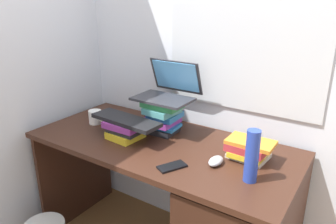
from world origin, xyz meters
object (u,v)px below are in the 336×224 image
at_px(book_stack_side, 249,149).
at_px(book_stack_keyboard_riser, 125,129).
at_px(mug, 95,117).
at_px(computer_mouse, 216,161).
at_px(book_stack_tall, 162,116).
at_px(keyboard, 126,120).
at_px(cell_phone, 172,166).
at_px(water_bottle, 252,156).
at_px(laptop, 168,89).
at_px(desk, 218,222).

bearing_deg(book_stack_side, book_stack_keyboard_riser, -167.65).
xyz_separation_m(book_stack_keyboard_riser, mug, (-0.30, 0.06, -0.01)).
xyz_separation_m(book_stack_keyboard_riser, computer_mouse, (0.56, 0.00, -0.03)).
relative_size(book_stack_tall, book_stack_keyboard_riser, 1.07).
xyz_separation_m(keyboard, mug, (-0.31, 0.06, -0.07)).
relative_size(book_stack_keyboard_riser, computer_mouse, 2.00).
relative_size(book_stack_keyboard_riser, keyboard, 0.50).
relative_size(book_stack_side, cell_phone, 1.65).
xyz_separation_m(book_stack_keyboard_riser, water_bottle, (0.75, -0.04, 0.07)).
relative_size(computer_mouse, water_bottle, 0.43).
distance_m(laptop, computer_mouse, 0.55).
bearing_deg(book_stack_keyboard_riser, water_bottle, -3.42).
bearing_deg(laptop, computer_mouse, -29.37).
relative_size(mug, water_bottle, 0.48).
bearing_deg(book_stack_tall, keyboard, -122.84).
distance_m(water_bottle, cell_phone, 0.38).
xyz_separation_m(desk, book_stack_tall, (-0.45, 0.15, 0.45)).
relative_size(keyboard, mug, 3.64).
bearing_deg(desk, laptop, 155.11).
bearing_deg(book_stack_side, computer_mouse, -127.09).
bearing_deg(cell_phone, laptop, 152.45).
bearing_deg(computer_mouse, book_stack_side, 52.91).
bearing_deg(water_bottle, computer_mouse, 165.41).
relative_size(book_stack_keyboard_riser, laptop, 0.63).
bearing_deg(laptop, book_stack_tall, -89.75).
distance_m(laptop, cell_phone, 0.53).
distance_m(book_stack_keyboard_riser, keyboard, 0.06).
xyz_separation_m(book_stack_tall, cell_phone, (0.28, -0.32, -0.10)).
bearing_deg(book_stack_tall, computer_mouse, -22.75).
height_order(book_stack_side, computer_mouse, book_stack_side).
height_order(keyboard, mug, keyboard).
relative_size(book_stack_tall, keyboard, 0.53).
bearing_deg(keyboard, book_stack_keyboard_riser, -175.85).
distance_m(book_stack_side, laptop, 0.59).
xyz_separation_m(laptop, cell_phone, (0.28, -0.39, -0.24)).
height_order(book_stack_side, mug, book_stack_side).
bearing_deg(mug, desk, -1.74).
height_order(book_stack_keyboard_riser, laptop, laptop).
height_order(book_stack_keyboard_riser, book_stack_side, book_stack_side).
height_order(desk, water_bottle, water_bottle).
distance_m(book_stack_side, water_bottle, 0.22).
relative_size(desk, mug, 12.85).
height_order(desk, mug, mug).
distance_m(book_stack_side, cell_phone, 0.39).
bearing_deg(keyboard, book_stack_tall, 61.29).
xyz_separation_m(book_stack_tall, computer_mouse, (0.44, -0.18, -0.08)).
distance_m(desk, laptop, 0.78).
distance_m(laptop, mug, 0.51).
relative_size(laptop, water_bottle, 1.38).
height_order(desk, cell_phone, cell_phone).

